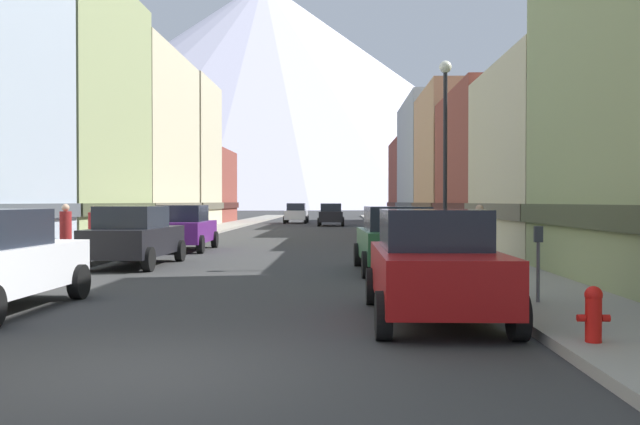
# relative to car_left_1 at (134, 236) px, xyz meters

# --- Properties ---
(ground_plane) EXTENTS (400.00, 400.00, 0.00)m
(ground_plane) POSITION_rel_car_left_1_xyz_m (3.80, -12.72, -0.90)
(ground_plane) COLOR #323232
(sidewalk_left) EXTENTS (2.50, 100.00, 0.15)m
(sidewalk_left) POSITION_rel_car_left_1_xyz_m (-2.45, 22.28, -0.82)
(sidewalk_left) COLOR gray
(sidewalk_left) RESTS_ON ground
(sidewalk_right) EXTENTS (2.50, 100.00, 0.15)m
(sidewalk_right) POSITION_rel_car_left_1_xyz_m (10.05, 22.28, -0.82)
(sidewalk_right) COLOR gray
(sidewalk_right) RESTS_ON ground
(storefront_left_2) EXTENTS (8.11, 10.10, 11.72)m
(storefront_left_2) POSITION_rel_car_left_1_xyz_m (-7.60, 10.45, 4.78)
(storefront_left_2) COLOR #8C9966
(storefront_left_2) RESTS_ON ground
(storefront_left_3) EXTENTS (6.70, 12.11, 11.03)m
(storefront_left_3) POSITION_rel_car_left_1_xyz_m (-6.90, 21.71, 4.44)
(storefront_left_3) COLOR beige
(storefront_left_3) RESTS_ON ground
(storefront_left_4) EXTENTS (7.05, 8.61, 11.17)m
(storefront_left_4) POSITION_rel_car_left_1_xyz_m (-7.07, 32.63, 4.51)
(storefront_left_4) COLOR beige
(storefront_left_4) RESTS_ON ground
(storefront_left_5) EXTENTS (9.20, 8.48, 6.51)m
(storefront_left_5) POSITION_rel_car_left_1_xyz_m (-8.15, 41.23, 2.23)
(storefront_left_5) COLOR brown
(storefront_left_5) RESTS_ON ground
(storefront_right_1) EXTENTS (9.10, 8.65, 6.61)m
(storefront_right_1) POSITION_rel_car_left_1_xyz_m (15.70, 3.65, 2.28)
(storefront_right_1) COLOR beige
(storefront_right_1) RESTS_ON ground
(storefront_right_2) EXTENTS (6.80, 9.86, 7.16)m
(storefront_right_2) POSITION_rel_car_left_1_xyz_m (14.55, 12.93, 2.55)
(storefront_right_2) COLOR brown
(storefront_right_2) RESTS_ON ground
(storefront_right_3) EXTENTS (8.86, 10.35, 8.91)m
(storefront_right_3) POSITION_rel_car_left_1_xyz_m (15.58, 23.56, 3.40)
(storefront_right_3) COLOR tan
(storefront_right_3) RESTS_ON ground
(storefront_right_4) EXTENTS (7.56, 13.89, 10.05)m
(storefront_right_4) POSITION_rel_car_left_1_xyz_m (14.93, 35.96, 3.96)
(storefront_right_4) COLOR #99A5B2
(storefront_right_4) RESTS_ON ground
(storefront_right_5) EXTENTS (7.88, 11.08, 7.91)m
(storefront_right_5) POSITION_rel_car_left_1_xyz_m (15.09, 48.56, 2.91)
(storefront_right_5) COLOR brown
(storefront_right_5) RESTS_ON ground
(car_left_1) EXTENTS (2.18, 4.45, 1.78)m
(car_left_1) POSITION_rel_car_left_1_xyz_m (0.00, 0.00, 0.00)
(car_left_1) COLOR black
(car_left_1) RESTS_ON ground
(car_left_2) EXTENTS (2.15, 4.44, 1.78)m
(car_left_2) POSITION_rel_car_left_1_xyz_m (0.00, 6.58, 0.00)
(car_left_2) COLOR #591E72
(car_left_2) RESTS_ON ground
(car_right_0) EXTENTS (2.06, 4.40, 1.78)m
(car_right_0) POSITION_rel_car_left_1_xyz_m (7.60, -9.06, 0.00)
(car_right_0) COLOR #9E1111
(car_right_0) RESTS_ON ground
(car_right_1) EXTENTS (2.21, 4.47, 1.78)m
(car_right_1) POSITION_rel_car_left_1_xyz_m (7.60, -1.49, 0.00)
(car_right_1) COLOR #265933
(car_right_1) RESTS_ON ground
(car_driving_0) EXTENTS (2.06, 4.40, 1.78)m
(car_driving_0) POSITION_rel_car_left_1_xyz_m (2.20, 41.45, 0.00)
(car_driving_0) COLOR silver
(car_driving_0) RESTS_ON ground
(car_driving_1) EXTENTS (2.06, 4.40, 1.78)m
(car_driving_1) POSITION_rel_car_left_1_xyz_m (5.40, 34.70, 0.00)
(car_driving_1) COLOR black
(car_driving_1) RESTS_ON ground
(fire_hydrant_near) EXTENTS (0.40, 0.22, 0.70)m
(fire_hydrant_near) POSITION_rel_car_left_1_xyz_m (9.25, -11.57, -0.37)
(fire_hydrant_near) COLOR red
(fire_hydrant_near) RESTS_ON sidewalk_right
(parking_meter_near) EXTENTS (0.14, 0.10, 1.33)m
(parking_meter_near) POSITION_rel_car_left_1_xyz_m (9.55, -8.10, 0.11)
(parking_meter_near) COLOR #595960
(parking_meter_near) RESTS_ON sidewalk_right
(potted_plant_0) EXTENTS (0.75, 0.75, 1.01)m
(potted_plant_0) POSITION_rel_car_left_1_xyz_m (-3.20, -0.77, -0.18)
(potted_plant_0) COLOR #4C4C51
(potted_plant_0) RESTS_ON sidewalk_left
(potted_plant_2) EXTENTS (0.67, 0.67, 1.05)m
(potted_plant_2) POSITION_rel_car_left_1_xyz_m (-3.20, -0.49, -0.14)
(potted_plant_2) COLOR brown
(potted_plant_2) RESTS_ON sidewalk_left
(pedestrian_0) EXTENTS (0.36, 0.36, 1.68)m
(pedestrian_0) POSITION_rel_car_left_1_xyz_m (10.05, -0.53, 0.02)
(pedestrian_0) COLOR navy
(pedestrian_0) RESTS_ON sidewalk_right
(pedestrian_1) EXTENTS (0.36, 0.36, 1.61)m
(pedestrian_1) POSITION_rel_car_left_1_xyz_m (-2.45, 3.43, -0.01)
(pedestrian_1) COLOR maroon
(pedestrian_1) RESTS_ON sidewalk_left
(pedestrian_2) EXTENTS (0.36, 0.36, 1.69)m
(pedestrian_2) POSITION_rel_car_left_1_xyz_m (-2.45, 0.99, 0.03)
(pedestrian_2) COLOR maroon
(pedestrian_2) RESTS_ON sidewalk_left
(streetlamp_right) EXTENTS (0.36, 0.36, 5.86)m
(streetlamp_right) POSITION_rel_car_left_1_xyz_m (9.15, -0.03, 3.09)
(streetlamp_right) COLOR black
(streetlamp_right) RESTS_ON sidewalk_right
(mountain_backdrop) EXTENTS (234.93, 234.93, 87.50)m
(mountain_backdrop) POSITION_rel_car_left_1_xyz_m (-23.37, 247.28, 42.85)
(mountain_backdrop) COLOR silver
(mountain_backdrop) RESTS_ON ground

